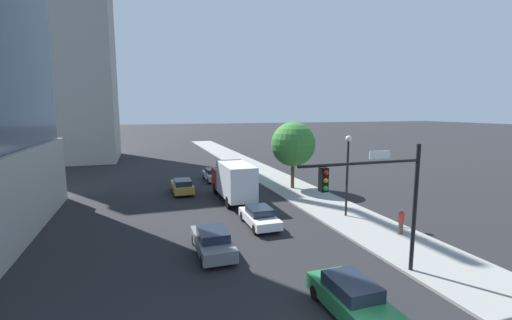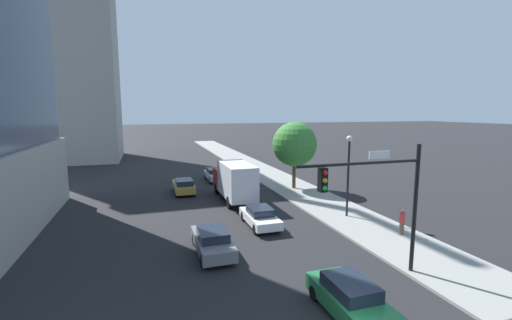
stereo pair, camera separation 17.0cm
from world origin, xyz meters
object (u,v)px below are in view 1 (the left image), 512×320
object	(u,v)px
traffic_light_pole	(378,189)
car_green	(352,298)
box_truck	(234,180)
car_white	(259,217)
construction_building	(63,45)
car_gray	(212,241)
car_silver	(213,175)
street_lamp	(348,164)
pedestrian_red_shirt	(401,221)
street_tree	(293,144)
car_gold	(182,186)

from	to	relation	value
traffic_light_pole	car_green	xyz separation A→B (m)	(-2.70, -2.17, -3.68)
box_truck	car_white	bearing A→B (deg)	-90.00
construction_building	car_gray	xyz separation A→B (m)	(14.56, -43.46, -17.32)
traffic_light_pole	car_gray	xyz separation A→B (m)	(-6.72, 5.44, -3.70)
box_truck	car_silver	bearing A→B (deg)	90.00
car_gray	box_truck	distance (m)	11.39
street_lamp	box_truck	bearing A→B (deg)	133.26
traffic_light_pole	car_green	world-z (taller)	traffic_light_pole
construction_building	pedestrian_red_shirt	xyz separation A→B (m)	(26.56, -44.65, -17.04)
car_green	pedestrian_red_shirt	world-z (taller)	pedestrian_red_shirt
car_gray	car_silver	bearing A→B (deg)	78.66
street_tree	car_gray	bearing A→B (deg)	-129.69
car_silver	car_white	xyz separation A→B (m)	(-0.00, -16.51, -0.02)
construction_building	pedestrian_red_shirt	bearing A→B (deg)	-59.26
street_tree	street_lamp	bearing A→B (deg)	-90.34
car_silver	car_gray	distance (m)	20.44
traffic_light_pole	car_gray	distance (m)	9.40
construction_building	car_gold	bearing A→B (deg)	-62.93
car_gray	pedestrian_red_shirt	size ratio (longest dim) A/B	2.83
car_silver	street_tree	bearing A→B (deg)	-45.00
traffic_light_pole	car_gold	xyz separation A→B (m)	(-6.72, 20.41, -3.68)
box_truck	car_gold	bearing A→B (deg)	132.51
construction_building	car_green	world-z (taller)	construction_building
construction_building	pedestrian_red_shirt	distance (m)	54.67
construction_building	pedestrian_red_shirt	world-z (taller)	construction_building
car_silver	car_white	world-z (taller)	car_silver
construction_building	street_tree	world-z (taller)	construction_building
car_green	pedestrian_red_shirt	xyz separation A→B (m)	(7.98, 6.42, 0.25)
street_tree	box_truck	xyz separation A→B (m)	(-6.89, -2.56, -2.73)
traffic_light_pole	car_white	bearing A→B (deg)	106.78
construction_building	car_gray	size ratio (longest dim) A/B	9.32
car_green	car_gold	xyz separation A→B (m)	(-4.02, 22.58, -0.01)
traffic_light_pole	street_tree	world-z (taller)	street_tree
car_gold	box_truck	world-z (taller)	box_truck
street_lamp	street_tree	bearing A→B (deg)	89.66
car_green	car_gold	size ratio (longest dim) A/B	0.98
traffic_light_pole	street_lamp	xyz separation A→B (m)	(4.13, 8.76, -0.32)
car_gray	construction_building	bearing A→B (deg)	108.52
traffic_light_pole	car_green	bearing A→B (deg)	-141.24
box_truck	pedestrian_red_shirt	size ratio (longest dim) A/B	4.67
car_gray	pedestrian_red_shirt	world-z (taller)	pedestrian_red_shirt
car_white	box_truck	bearing A→B (deg)	90.00
street_lamp	car_gray	bearing A→B (deg)	-162.97
car_gold	car_gray	size ratio (longest dim) A/B	0.95
street_tree	car_white	bearing A→B (deg)	-125.61
car_white	pedestrian_red_shirt	world-z (taller)	pedestrian_red_shirt
street_lamp	pedestrian_red_shirt	bearing A→B (deg)	-75.77
construction_building	traffic_light_pole	world-z (taller)	construction_building
car_gold	car_green	bearing A→B (deg)	-79.91
street_lamp	car_white	xyz separation A→B (m)	(-6.83, 0.20, -3.41)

